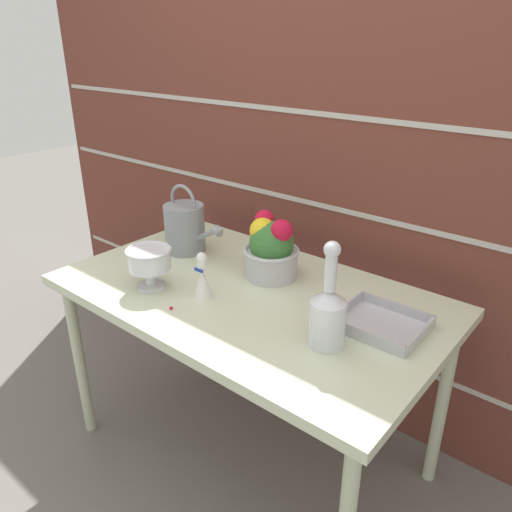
% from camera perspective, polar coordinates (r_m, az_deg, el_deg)
% --- Properties ---
extents(ground_plane, '(12.00, 12.00, 0.00)m').
position_cam_1_polar(ground_plane, '(2.19, -0.71, -21.35)').
color(ground_plane, slate).
extents(brick_wall, '(3.60, 0.08, 2.20)m').
position_cam_1_polar(brick_wall, '(2.03, 9.13, 10.67)').
color(brick_wall, brown).
rests_on(brick_wall, ground_plane).
extents(patio_table, '(1.35, 0.80, 0.74)m').
position_cam_1_polar(patio_table, '(1.77, -0.83, -5.84)').
color(patio_table, beige).
rests_on(patio_table, ground_plane).
extents(watering_can, '(0.31, 0.16, 0.28)m').
position_cam_1_polar(watering_can, '(2.04, -8.08, 3.29)').
color(watering_can, gray).
rests_on(watering_can, patio_table).
extents(crystal_pedestal_bowl, '(0.16, 0.16, 0.15)m').
position_cam_1_polar(crystal_pedestal_bowl, '(1.76, -12.11, -0.56)').
color(crystal_pedestal_bowl, silver).
rests_on(crystal_pedestal_bowl, patio_table).
extents(flower_planter, '(0.20, 0.20, 0.24)m').
position_cam_1_polar(flower_planter, '(1.80, 1.71, 0.85)').
color(flower_planter, '#BCBCC1').
rests_on(flower_planter, patio_table).
extents(glass_decanter, '(0.10, 0.10, 0.32)m').
position_cam_1_polar(glass_decanter, '(1.42, 8.23, -6.40)').
color(glass_decanter, silver).
rests_on(glass_decanter, patio_table).
extents(figurine_vase, '(0.06, 0.06, 0.16)m').
position_cam_1_polar(figurine_vase, '(1.68, -6.13, -2.65)').
color(figurine_vase, white).
rests_on(figurine_vase, patio_table).
extents(wire_tray, '(0.26, 0.22, 0.04)m').
position_cam_1_polar(wire_tray, '(1.58, 14.11, -7.58)').
color(wire_tray, '#B7B7BC').
rests_on(wire_tray, patio_table).
extents(fallen_petal, '(0.01, 0.01, 0.01)m').
position_cam_1_polar(fallen_petal, '(1.65, -9.68, -5.90)').
color(fallen_petal, red).
rests_on(fallen_petal, patio_table).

